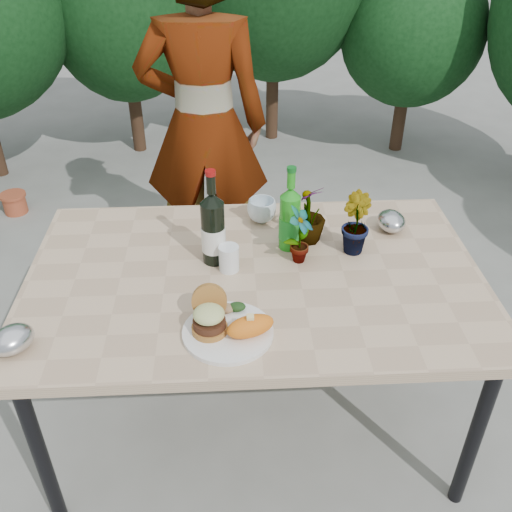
{
  "coord_description": "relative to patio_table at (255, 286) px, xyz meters",
  "views": [
    {
      "loc": [
        -0.08,
        -1.61,
        1.94
      ],
      "look_at": [
        0.0,
        -0.08,
        0.88
      ],
      "focal_mm": 40.0,
      "sensor_mm": 36.0,
      "label": 1
    }
  ],
  "objects": [
    {
      "name": "seedling_right",
      "position": [
        0.21,
        0.21,
        0.17
      ],
      "size": [
        0.18,
        0.18,
        0.23
      ],
      "primitive_type": "imported",
      "rotation": [
        0.0,
        0.0,
        3.86
      ],
      "color": "#22521C",
      "rests_on": "patio_table"
    },
    {
      "name": "foil_packet_left",
      "position": [
        -0.73,
        -0.34,
        0.1
      ],
      "size": [
        0.17,
        0.17,
        0.08
      ],
      "primitive_type": "ellipsoid",
      "rotation": [
        0.0,
        0.0,
        0.85
      ],
      "color": "silver",
      "rests_on": "patio_table"
    },
    {
      "name": "terracotta_pot",
      "position": [
        -1.52,
        1.81,
        -0.62
      ],
      "size": [
        0.17,
        0.17,
        0.14
      ],
      "color": "#AF4B2D",
      "rests_on": "ground"
    },
    {
      "name": "seedling_left",
      "position": [
        0.16,
        0.07,
        0.17
      ],
      "size": [
        0.13,
        0.14,
        0.22
      ],
      "primitive_type": "imported",
      "rotation": [
        0.0,
        0.0,
        1.0
      ],
      "color": "#1F571E",
      "rests_on": "patio_table"
    },
    {
      "name": "wine_bottle",
      "position": [
        -0.14,
        0.09,
        0.19
      ],
      "size": [
        0.09,
        0.09,
        0.36
      ],
      "rotation": [
        0.0,
        0.0,
        0.28
      ],
      "color": "black",
      "rests_on": "patio_table"
    },
    {
      "name": "dinner_plate",
      "position": [
        -0.1,
        -0.31,
        0.06
      ],
      "size": [
        0.28,
        0.28,
        0.01
      ],
      "primitive_type": "cylinder",
      "color": "white",
      "rests_on": "patio_table"
    },
    {
      "name": "person",
      "position": [
        -0.2,
        1.07,
        0.18
      ],
      "size": [
        0.65,
        0.44,
        1.75
      ],
      "primitive_type": "imported",
      "rotation": [
        0.0,
        0.0,
        3.1
      ],
      "color": "#A67753",
      "rests_on": "ground"
    },
    {
      "name": "plastic_cup",
      "position": [
        -0.09,
        0.03,
        0.1
      ],
      "size": [
        0.07,
        0.07,
        0.09
      ],
      "primitive_type": "cylinder",
      "color": "white",
      "rests_on": "patio_table"
    },
    {
      "name": "shrub_hedge",
      "position": [
        0.06,
        1.82,
        0.51
      ],
      "size": [
        6.88,
        5.21,
        2.55
      ],
      "color": "#382316",
      "rests_on": "ground"
    },
    {
      "name": "sparkling_water",
      "position": [
        0.14,
        0.16,
        0.18
      ],
      "size": [
        0.08,
        0.08,
        0.33
      ],
      "rotation": [
        0.0,
        0.0,
        0.26
      ],
      "color": "#1E901A",
      "rests_on": "patio_table"
    },
    {
      "name": "grilled_veg",
      "position": [
        -0.08,
        -0.22,
        0.09
      ],
      "size": [
        0.08,
        0.05,
        0.03
      ],
      "color": "olive",
      "rests_on": "dinner_plate"
    },
    {
      "name": "seedling_mid",
      "position": [
        0.37,
        0.13,
        0.17
      ],
      "size": [
        0.12,
        0.14,
        0.23
      ],
      "primitive_type": "imported",
      "rotation": [
        0.0,
        0.0,
        1.75
      ],
      "color": "#2B5C1F",
      "rests_on": "patio_table"
    },
    {
      "name": "foil_packet_right",
      "position": [
        0.55,
        0.26,
        0.1
      ],
      "size": [
        0.12,
        0.14,
        0.08
      ],
      "primitive_type": "ellipsoid",
      "rotation": [
        0.0,
        0.0,
        1.65
      ],
      "color": "#B7B9BE",
      "rests_on": "patio_table"
    },
    {
      "name": "ground",
      "position": [
        0.0,
        0.0,
        -0.69
      ],
      "size": [
        80.0,
        80.0,
        0.0
      ],
      "primitive_type": "plane",
      "color": "slate",
      "rests_on": "ground"
    },
    {
      "name": "patio_table",
      "position": [
        0.0,
        0.0,
        0.0
      ],
      "size": [
        1.6,
        1.0,
        0.75
      ],
      "color": "tan",
      "rests_on": "ground"
    },
    {
      "name": "blue_bowl",
      "position": [
        0.05,
        0.36,
        0.1
      ],
      "size": [
        0.15,
        0.15,
        0.09
      ],
      "primitive_type": "imported",
      "rotation": [
        0.0,
        0.0,
        0.42
      ],
      "color": "silver",
      "rests_on": "patio_table"
    },
    {
      "name": "burger_stack",
      "position": [
        -0.15,
        -0.29,
        0.12
      ],
      "size": [
        0.11,
        0.16,
        0.11
      ],
      "color": "#B7722D",
      "rests_on": "dinner_plate"
    },
    {
      "name": "sweet_potato",
      "position": [
        -0.03,
        -0.33,
        0.1
      ],
      "size": [
        0.17,
        0.12,
        0.06
      ],
      "primitive_type": "ellipsoid",
      "rotation": [
        0.0,
        0.0,
        0.35
      ],
      "color": "orange",
      "rests_on": "dinner_plate"
    }
  ]
}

